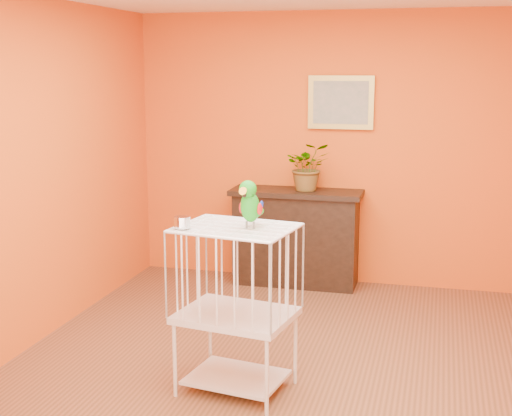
# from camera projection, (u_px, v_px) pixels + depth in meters

# --- Properties ---
(ground) EXTENTS (4.50, 4.50, 0.00)m
(ground) POSITION_uv_depth(u_px,v_px,m) (290.00, 373.00, 4.93)
(ground) COLOR brown
(ground) RESTS_ON ground
(room_shell) EXTENTS (4.50, 4.50, 4.50)m
(room_shell) POSITION_uv_depth(u_px,v_px,m) (292.00, 145.00, 4.62)
(room_shell) COLOR #C55012
(room_shell) RESTS_ON ground
(console_cabinet) EXTENTS (1.25, 0.45, 0.93)m
(console_cabinet) POSITION_uv_depth(u_px,v_px,m) (296.00, 237.00, 6.86)
(console_cabinet) COLOR black
(console_cabinet) RESTS_ON ground
(potted_plant) EXTENTS (0.52, 0.55, 0.36)m
(potted_plant) POSITION_uv_depth(u_px,v_px,m) (307.00, 172.00, 6.68)
(potted_plant) COLOR #26722D
(potted_plant) RESTS_ON console_cabinet
(framed_picture) EXTENTS (0.62, 0.04, 0.50)m
(framed_picture) POSITION_uv_depth(u_px,v_px,m) (341.00, 102.00, 6.70)
(framed_picture) COLOR #B0973E
(framed_picture) RESTS_ON room_shell
(birdcage) EXTENTS (0.79, 0.65, 1.09)m
(birdcage) POSITION_uv_depth(u_px,v_px,m) (236.00, 307.00, 4.57)
(birdcage) COLOR silver
(birdcage) RESTS_ON ground
(feed_cup) EXTENTS (0.10, 0.10, 0.07)m
(feed_cup) POSITION_uv_depth(u_px,v_px,m) (182.00, 222.00, 4.42)
(feed_cup) COLOR silver
(feed_cup) RESTS_ON birdcage
(parrot) EXTENTS (0.16, 0.28, 0.31)m
(parrot) POSITION_uv_depth(u_px,v_px,m) (250.00, 203.00, 4.41)
(parrot) COLOR #59544C
(parrot) RESTS_ON birdcage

